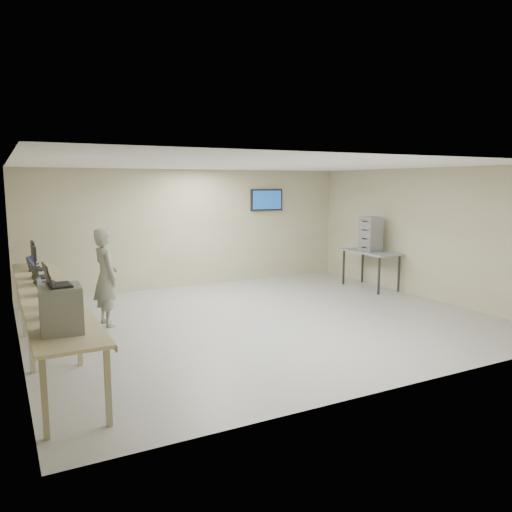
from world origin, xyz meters
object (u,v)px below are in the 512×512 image
soldier (106,277)px  side_table (371,254)px  workbench (48,296)px  equipment_box (61,309)px

soldier → side_table: bearing=-96.5°
workbench → soldier: soldier is taller
equipment_box → workbench: bearing=90.9°
soldier → equipment_box: bearing=152.3°
workbench → side_table: size_ratio=4.06×
workbench → side_table: 7.29m
equipment_box → side_table: (7.25, 3.51, -0.34)m
side_table → workbench: bearing=-170.3°
workbench → equipment_box: 2.31m
equipment_box → side_table: bearing=28.3°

